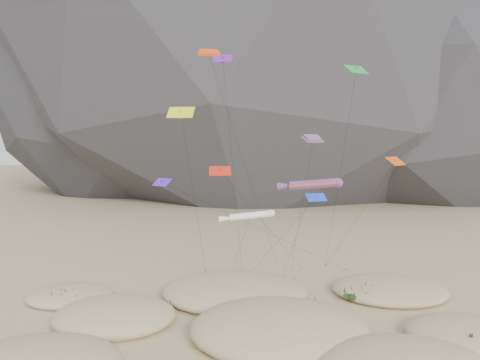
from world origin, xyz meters
name	(u,v)px	position (x,y,z in m)	size (l,w,h in m)	color
ground	(256,353)	(0.00, 0.00, 0.00)	(500.00, 500.00, 0.00)	#CCB789
dunes	(255,327)	(-0.01, 3.86, 0.69)	(50.75, 36.67, 3.82)	#CCB789
dune_grass	(234,322)	(-2.03, 4.47, 0.84)	(42.75, 29.49, 1.48)	black
kite_stakes	(275,272)	(2.80, 23.28, 0.15)	(19.47, 6.91, 0.30)	#3F2D1E
rainbow_tube_kite	(311,184)	(6.12, 12.12, 13.25)	(7.01, 10.56, 14.04)	#DF5417
white_tube_kite	(248,216)	(-0.69, 8.32, 10.42)	(5.75, 16.16, 11.01)	white
orange_parafoil	(210,57)	(-4.79, 12.39, 26.83)	(9.61, 15.82, 27.73)	#F13F0C
multi_parafoil	(313,140)	(6.11, 11.48, 18.00)	(2.58, 14.66, 18.67)	red
delta_kites	(268,140)	(1.32, 10.20, 18.01)	(27.43, 20.98, 26.82)	red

